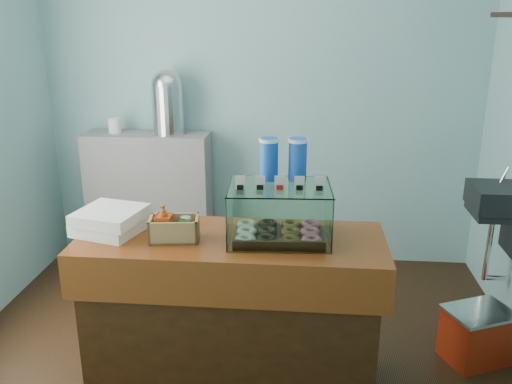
# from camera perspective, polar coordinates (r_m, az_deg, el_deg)

# --- Properties ---
(ground) EXTENTS (3.50, 3.50, 0.00)m
(ground) POSITION_cam_1_polar(r_m,az_deg,el_deg) (3.48, -1.84, -16.98)
(ground) COLOR black
(ground) RESTS_ON ground
(room_shell) EXTENTS (3.54, 3.04, 2.82)m
(room_shell) POSITION_cam_1_polar(r_m,az_deg,el_deg) (2.86, -1.64, 12.25)
(room_shell) COLOR #84B4C0
(room_shell) RESTS_ON ground
(counter) EXTENTS (1.60, 0.60, 0.90)m
(counter) POSITION_cam_1_polar(r_m,az_deg,el_deg) (3.01, -2.54, -12.61)
(counter) COLOR #41200C
(counter) RESTS_ON ground
(back_shelf) EXTENTS (1.00, 0.32, 1.10)m
(back_shelf) POSITION_cam_1_polar(r_m,az_deg,el_deg) (4.57, -11.09, -0.71)
(back_shelf) COLOR gray
(back_shelf) RESTS_ON ground
(display_case) EXTENTS (0.54, 0.41, 0.50)m
(display_case) POSITION_cam_1_polar(r_m,az_deg,el_deg) (2.78, 2.56, -1.43)
(display_case) COLOR #311A0E
(display_case) RESTS_ON counter
(condiment_crate) EXTENTS (0.27, 0.18, 0.19)m
(condiment_crate) POSITION_cam_1_polar(r_m,az_deg,el_deg) (2.80, -8.84, -3.67)
(condiment_crate) COLOR tan
(condiment_crate) RESTS_ON counter
(pastry_boxes) EXTENTS (0.39, 0.39, 0.13)m
(pastry_boxes) POSITION_cam_1_polar(r_m,az_deg,el_deg) (2.97, -15.07, -2.91)
(pastry_boxes) COLOR white
(pastry_boxes) RESTS_ON counter
(coffee_urn) EXTENTS (0.27, 0.27, 0.50)m
(coffee_urn) POSITION_cam_1_polar(r_m,az_deg,el_deg) (4.33, -9.27, 9.48)
(coffee_urn) COLOR silver
(coffee_urn) RESTS_ON back_shelf
(red_cooler) EXTENTS (0.46, 0.42, 0.34)m
(red_cooler) POSITION_cam_1_polar(r_m,az_deg,el_deg) (3.62, 22.24, -13.75)
(red_cooler) COLOR #B1260E
(red_cooler) RESTS_ON ground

